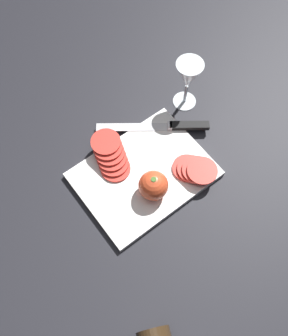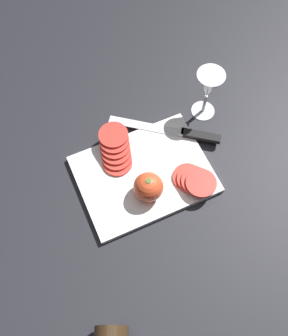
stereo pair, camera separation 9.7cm
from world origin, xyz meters
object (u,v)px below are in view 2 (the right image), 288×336
knife (187,133)px  tomato_slice_stack_near (115,149)px  tomato_slice_stack_far (194,180)px  whole_tomato (148,187)px  wine_glass (208,87)px

knife → tomato_slice_stack_near: (0.19, -0.03, 0.01)m
knife → tomato_slice_stack_near: bearing=28.9°
tomato_slice_stack_near → tomato_slice_stack_far: tomato_slice_stack_near is taller
whole_tomato → tomato_slice_stack_near: size_ratio=0.53×
wine_glass → knife: bearing=35.6°
wine_glass → whole_tomato: wine_glass is taller
whole_tomato → tomato_slice_stack_far: whole_tomato is taller
wine_glass → knife: 0.13m
wine_glass → knife: (0.08, 0.06, -0.09)m
tomato_slice_stack_near → tomato_slice_stack_far: 0.22m
whole_tomato → knife: whole_tomato is taller
wine_glass → tomato_slice_stack_far: (0.13, 0.19, -0.08)m
knife → whole_tomato: bearing=70.9°
knife → tomato_slice_stack_near: tomato_slice_stack_near is taller
knife → tomato_slice_stack_near: size_ratio=1.84×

